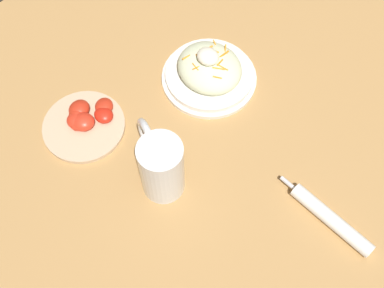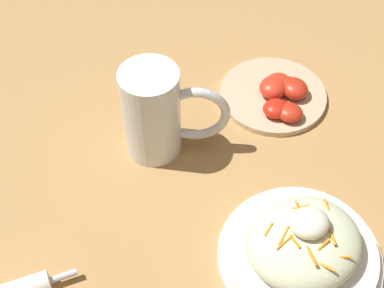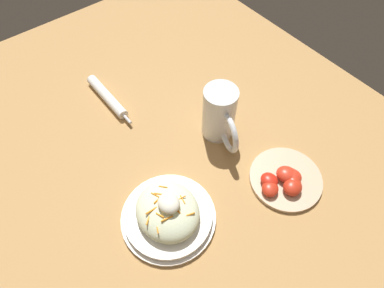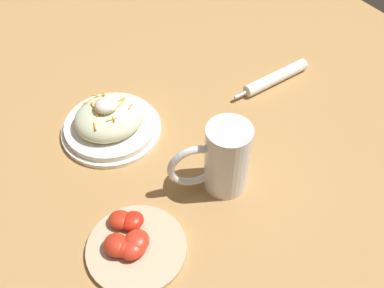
% 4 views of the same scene
% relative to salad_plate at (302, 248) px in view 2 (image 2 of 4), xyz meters
% --- Properties ---
extents(ground_plane, '(1.43, 1.43, 0.00)m').
position_rel_salad_plate_xyz_m(ground_plane, '(0.17, -0.02, -0.03)').
color(ground_plane, '#B2844C').
extents(salad_plate, '(0.22, 0.22, 0.10)m').
position_rel_salad_plate_xyz_m(salad_plate, '(0.00, 0.00, 0.00)').
color(salad_plate, white).
rests_on(salad_plate, ground_plane).
extents(beer_mug, '(0.16, 0.09, 0.15)m').
position_rel_salad_plate_xyz_m(beer_mug, '(0.12, -0.26, 0.04)').
color(beer_mug, white).
rests_on(beer_mug, ground_plane).
extents(tomato_plate, '(0.18, 0.18, 0.04)m').
position_rel_salad_plate_xyz_m(tomato_plate, '(-0.10, -0.28, -0.02)').
color(tomato_plate, '#D1B28E').
rests_on(tomato_plate, ground_plane).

